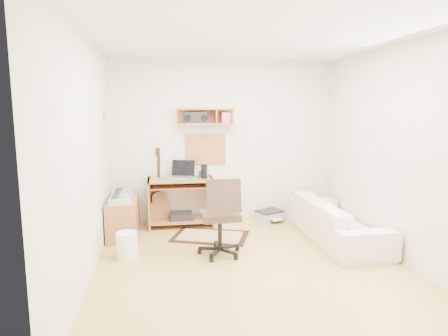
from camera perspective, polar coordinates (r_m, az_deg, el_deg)
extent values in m
cube|color=tan|center=(4.78, 3.91, -13.88)|extent=(3.60, 4.00, 0.01)
cube|color=white|center=(4.48, 4.27, 18.66)|extent=(3.60, 4.00, 0.01)
cube|color=silver|center=(6.40, -0.04, 3.96)|extent=(3.60, 0.01, 2.60)
cube|color=silver|center=(4.40, -19.47, 1.31)|extent=(0.01, 4.00, 2.60)
cube|color=silver|center=(5.17, 23.98, 2.08)|extent=(0.01, 4.00, 2.60)
cube|color=#A46739|center=(6.21, -2.61, 7.50)|extent=(0.90, 0.25, 0.26)
cube|color=#A97C54|center=(6.35, -2.68, 2.73)|extent=(0.64, 0.03, 0.49)
cube|color=#4C8CBF|center=(5.85, -16.93, 7.26)|extent=(0.02, 0.20, 0.15)
cylinder|color=black|center=(6.08, -2.90, -0.48)|extent=(0.10, 0.10, 0.22)
cylinder|color=navy|center=(6.24, -3.42, -0.82)|extent=(0.07, 0.07, 0.10)
cube|color=black|center=(6.19, -4.19, 7.30)|extent=(0.35, 0.16, 0.18)
cube|color=beige|center=(5.72, -2.03, -9.85)|extent=(1.22, 1.01, 0.01)
cube|color=#A46739|center=(5.89, -14.47, -6.89)|extent=(0.40, 0.90, 0.55)
cube|color=#B2B5BA|center=(5.81, -14.59, -3.91)|extent=(0.27, 0.87, 0.08)
cylinder|color=white|center=(5.07, -13.92, -10.80)|extent=(0.32, 0.32, 0.32)
cube|color=#A5A8AA|center=(6.55, 6.64, -6.81)|extent=(0.51, 0.46, 0.16)
imported|color=beige|center=(5.71, 16.08, -6.39)|extent=(0.56, 1.93, 0.75)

